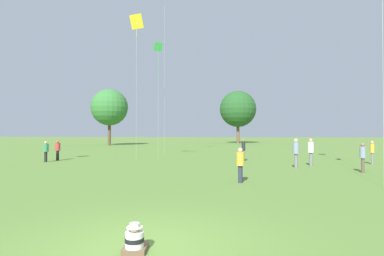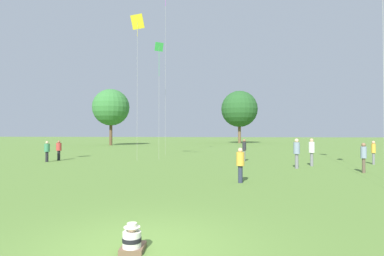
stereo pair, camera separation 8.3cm
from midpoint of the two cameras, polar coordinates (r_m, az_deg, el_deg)
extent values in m
plane|color=#567A33|center=(6.18, -9.93, -21.77)|extent=(300.00, 300.00, 0.00)
cube|color=brown|center=(6.10, -11.12, -21.54)|extent=(0.47, 0.56, 0.10)
cylinder|color=silver|center=(5.95, -11.32, -20.11)|extent=(0.37, 0.37, 0.29)
cylinder|color=black|center=(5.95, -11.32, -20.11)|extent=(0.38, 0.38, 0.08)
sphere|color=#DBAD89|center=(5.88, -11.31, -18.09)|extent=(0.18, 0.18, 0.18)
cylinder|color=beige|center=(5.88, -11.31, -18.05)|extent=(0.30, 0.30, 0.01)
cylinder|color=beige|center=(5.87, -11.31, -17.72)|extent=(0.18, 0.18, 0.08)
cylinder|color=slate|center=(24.39, 31.02, -5.03)|extent=(0.22, 0.22, 0.80)
cylinder|color=gold|center=(24.35, 31.01, -3.34)|extent=(0.40, 0.40, 0.64)
sphere|color=tan|center=(24.34, 31.00, -2.37)|extent=(0.22, 0.22, 0.22)
cylinder|color=slate|center=(21.39, 21.59, -5.57)|extent=(0.28, 0.28, 0.90)
cylinder|color=silver|center=(21.34, 21.58, -3.42)|extent=(0.52, 0.52, 0.71)
sphere|color=tan|center=(21.32, 21.57, -2.19)|extent=(0.24, 0.24, 0.24)
cylinder|color=slate|center=(19.62, 19.08, -5.99)|extent=(0.29, 0.29, 0.90)
cylinder|color=gray|center=(19.56, 19.07, -3.63)|extent=(0.53, 0.53, 0.72)
sphere|color=#DBAD89|center=(19.55, 19.06, -2.28)|extent=(0.24, 0.24, 0.24)
cylinder|color=#282D42|center=(13.50, 9.02, -8.68)|extent=(0.28, 0.28, 0.75)
cylinder|color=gold|center=(13.42, 9.02, -5.83)|extent=(0.50, 0.50, 0.60)
sphere|color=#DBAD89|center=(13.40, 9.01, -4.18)|extent=(0.20, 0.20, 0.20)
cylinder|color=black|center=(25.24, -26.18, -4.96)|extent=(0.29, 0.29, 0.77)
cylinder|color=#387A51|center=(25.20, -26.16, -3.40)|extent=(0.53, 0.53, 0.61)
sphere|color=#DBAD89|center=(25.18, -26.16, -2.51)|extent=(0.21, 0.21, 0.21)
cylinder|color=slate|center=(23.56, 9.68, -5.25)|extent=(0.22, 0.22, 0.84)
cylinder|color=#232328|center=(23.51, 9.68, -3.43)|extent=(0.39, 0.39, 0.66)
sphere|color=brown|center=(23.50, 9.67, -2.38)|extent=(0.23, 0.23, 0.23)
cylinder|color=brown|center=(19.04, 29.65, -6.22)|extent=(0.19, 0.19, 0.81)
cylinder|color=gray|center=(18.98, 29.63, -4.04)|extent=(0.34, 0.34, 0.64)
sphere|color=brown|center=(18.97, 29.62, -2.80)|extent=(0.22, 0.22, 0.22)
cylinder|color=black|center=(26.18, -24.31, -4.81)|extent=(0.25, 0.25, 0.78)
cylinder|color=#B23833|center=(26.14, -24.30, -3.28)|extent=(0.45, 0.45, 0.62)
sphere|color=brown|center=(26.13, -24.29, -2.41)|extent=(0.21, 0.21, 0.21)
cylinder|color=#BCB7A8|center=(30.05, -5.37, 10.72)|extent=(0.01, 0.01, 16.52)
cube|color=yellow|center=(25.85, -10.61, 19.30)|extent=(1.18, 0.73, 1.04)
cylinder|color=yellow|center=(25.58, -10.62, 17.64)|extent=(0.02, 0.02, 0.81)
cylinder|color=#BCB7A8|center=(24.49, -10.65, 6.99)|extent=(0.01, 0.01, 11.13)
cube|color=green|center=(25.82, -6.55, 15.12)|extent=(0.74, 0.62, 0.67)
cylinder|color=green|center=(25.48, -6.55, 12.23)|extent=(0.02, 0.02, 2.18)
cylinder|color=#BCB7A8|center=(24.93, -6.57, 4.76)|extent=(0.01, 0.01, 9.33)
cylinder|color=brown|center=(54.96, -15.51, -0.61)|extent=(0.52, 0.52, 4.96)
sphere|color=#337033|center=(55.14, -15.49, 3.83)|extent=(6.48, 6.48, 6.48)
cylinder|color=brown|center=(64.20, 8.71, -0.57)|extent=(0.62, 0.62, 5.18)
sphere|color=#235123|center=(64.40, 8.70, 3.61)|extent=(7.69, 7.69, 7.69)
camera|label=1|loc=(0.04, -90.18, 0.00)|focal=28.00mm
camera|label=2|loc=(0.04, 89.82, 0.00)|focal=28.00mm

